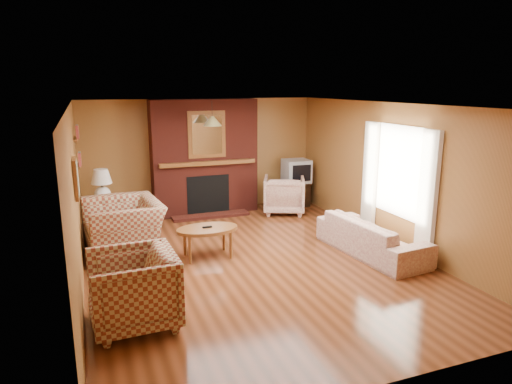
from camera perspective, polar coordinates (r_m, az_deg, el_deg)
name	(u,v)px	position (r m, az deg, el deg)	size (l,w,h in m)	color
floor	(254,261)	(7.21, -0.27, -8.61)	(6.50, 6.50, 0.00)	#4C2410
ceiling	(254,105)	(6.69, -0.29, 10.82)	(6.50, 6.50, 0.00)	white
wall_back	(202,155)	(9.91, -6.83, 4.56)	(6.50, 6.50, 0.00)	#9B6230
wall_front	(386,263)	(4.09, 15.90, -8.58)	(6.50, 6.50, 0.00)	#9B6230
wall_left	(76,201)	(6.45, -21.60, -1.00)	(6.50, 6.50, 0.00)	#9B6230
wall_right	(392,175)	(8.05, 16.67, 2.07)	(6.50, 6.50, 0.00)	#9B6230
fireplace	(205,158)	(9.66, -6.45, 4.24)	(2.20, 0.82, 2.40)	#531A12
window_right	(397,182)	(7.88, 17.23, 1.26)	(0.10, 1.85, 2.00)	beige
bookshelf	(78,147)	(8.24, -21.35, 5.26)	(0.09, 0.55, 0.71)	brown
botanical_print	(76,179)	(6.08, -21.59, 1.57)	(0.05, 0.40, 0.50)	brown
pendant_light	(212,121)	(8.91, -5.48, 8.80)	(0.36, 0.36, 0.48)	black
plaid_loveseat	(124,227)	(7.75, -16.23, -4.21)	(1.32, 1.16, 0.86)	maroon
plaid_armchair	(133,289)	(5.43, -15.12, -11.67)	(0.93, 0.96, 0.87)	maroon
floral_sofa	(372,236)	(7.64, 14.25, -5.38)	(2.02, 0.79, 0.59)	beige
floral_armchair	(284,195)	(9.76, 3.52, -0.33)	(0.84, 0.87, 0.79)	beige
coffee_table	(207,231)	(7.27, -6.10, -4.87)	(0.98, 0.61, 0.51)	brown
side_table	(104,216)	(9.05, -18.44, -2.89)	(0.41, 0.41, 0.54)	brown
table_lamp	(102,184)	(8.91, -18.73, 0.95)	(0.38, 0.38, 0.63)	silver
tv_stand	(296,194)	(10.36, 5.00, -0.24)	(0.50, 0.46, 0.55)	black
crt_tv	(296,171)	(10.24, 5.07, 2.63)	(0.58, 0.57, 0.51)	#9C9EA3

